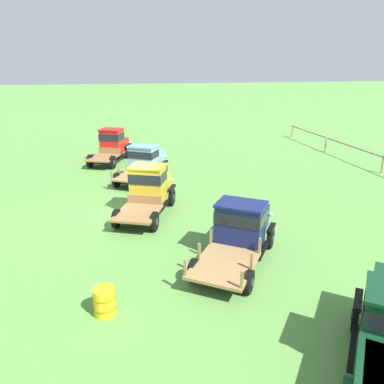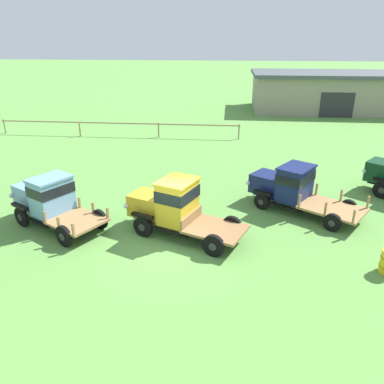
{
  "view_description": "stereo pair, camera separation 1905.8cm",
  "coord_description": "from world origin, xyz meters",
  "px_view_note": "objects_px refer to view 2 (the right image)",
  "views": [
    {
      "loc": [
        16.94,
        -0.56,
        6.79
      ],
      "look_at": [
        0.54,
        2.91,
        1.0
      ],
      "focal_mm": 35.0,
      "sensor_mm": 36.0,
      "label": 1
    },
    {
      "loc": [
        2.05,
        -12.43,
        7.42
      ],
      "look_at": [
        0.54,
        2.91,
        1.0
      ],
      "focal_mm": 35.0,
      "sensor_mm": 36.0,
      "label": 2
    }
  ],
  "objects_px": {
    "vintage_truck_second_in_line": "(49,199)",
    "vintage_truck_midrow_center": "(174,206)",
    "vintage_truck_far_side": "(292,187)",
    "farm_shed": "(361,92)"
  },
  "relations": [
    {
      "from": "farm_shed",
      "to": "vintage_truck_far_side",
      "type": "relative_size",
      "value": 4.36
    },
    {
      "from": "vintage_truck_second_in_line",
      "to": "vintage_truck_midrow_center",
      "type": "relative_size",
      "value": 0.92
    },
    {
      "from": "farm_shed",
      "to": "vintage_truck_far_side",
      "type": "bearing_deg",
      "value": -112.68
    },
    {
      "from": "vintage_truck_second_in_line",
      "to": "vintage_truck_far_side",
      "type": "height_order",
      "value": "vintage_truck_second_in_line"
    },
    {
      "from": "farm_shed",
      "to": "vintage_truck_second_in_line",
      "type": "xyz_separation_m",
      "value": [
        -21.21,
        -28.55,
        -0.87
      ]
    },
    {
      "from": "vintage_truck_second_in_line",
      "to": "vintage_truck_far_side",
      "type": "bearing_deg",
      "value": 13.93
    },
    {
      "from": "vintage_truck_midrow_center",
      "to": "farm_shed",
      "type": "bearing_deg",
      "value": 61.15
    },
    {
      "from": "vintage_truck_far_side",
      "to": "vintage_truck_second_in_line",
      "type": "bearing_deg",
      "value": -166.07
    },
    {
      "from": "vintage_truck_second_in_line",
      "to": "vintage_truck_midrow_center",
      "type": "xyz_separation_m",
      "value": [
        5.32,
        -0.28,
        0.05
      ]
    },
    {
      "from": "vintage_truck_far_side",
      "to": "farm_shed",
      "type": "bearing_deg",
      "value": 67.32
    }
  ]
}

